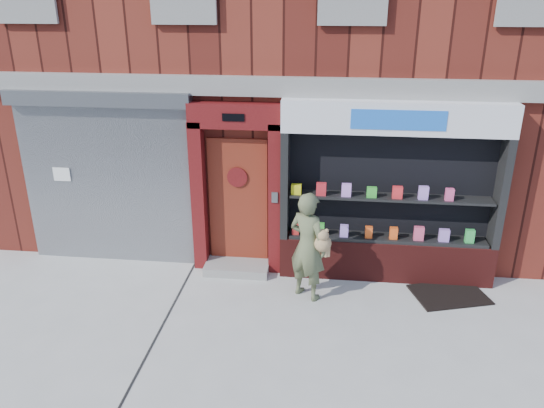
# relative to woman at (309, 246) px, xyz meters

# --- Properties ---
(ground) EXTENTS (80.00, 80.00, 0.00)m
(ground) POSITION_rel_woman_xyz_m (-0.50, -1.05, -0.88)
(ground) COLOR #9E9E99
(ground) RESTS_ON ground
(building) EXTENTS (12.00, 8.16, 8.00)m
(building) POSITION_rel_woman_xyz_m (-0.50, 4.95, 3.12)
(building) COLOR #4C1711
(building) RESTS_ON ground
(shutter_bay) EXTENTS (3.10, 0.30, 3.04)m
(shutter_bay) POSITION_rel_woman_xyz_m (-3.50, 0.88, 0.84)
(shutter_bay) COLOR gray
(shutter_bay) RESTS_ON ground
(red_door_bay) EXTENTS (1.52, 0.58, 2.90)m
(red_door_bay) POSITION_rel_woman_xyz_m (-1.25, 0.81, 0.57)
(red_door_bay) COLOR #4C0D0E
(red_door_bay) RESTS_ON ground
(pharmacy_bay) EXTENTS (3.50, 0.41, 3.00)m
(pharmacy_bay) POSITION_rel_woman_xyz_m (1.25, 0.77, 0.49)
(pharmacy_bay) COLOR #501513
(pharmacy_bay) RESTS_ON ground
(woman) EXTENTS (0.76, 0.70, 1.75)m
(woman) POSITION_rel_woman_xyz_m (0.00, 0.00, 0.00)
(woman) COLOR #555D3D
(woman) RESTS_ON ground
(doormat) EXTENTS (1.30, 1.08, 0.03)m
(doormat) POSITION_rel_woman_xyz_m (2.26, 0.27, -0.87)
(doormat) COLOR black
(doormat) RESTS_ON ground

